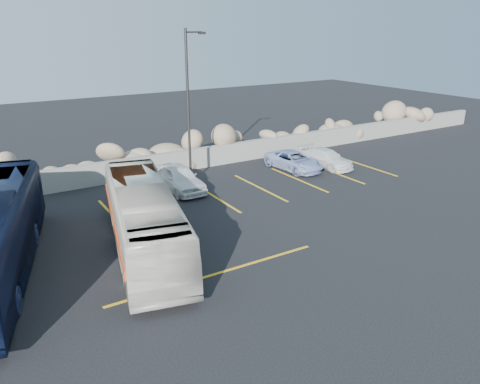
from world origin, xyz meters
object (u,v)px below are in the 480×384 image
car_c (326,158)px  car_d (294,161)px  lamppost (189,104)px  vintage_bus (144,219)px  car_a (179,178)px

car_c → car_d: size_ratio=0.93×
lamppost → car_c: lamppost is taller
vintage_bus → car_a: bearing=67.7°
lamppost → car_d: 7.40m
vintage_bus → car_d: 12.59m
vintage_bus → car_a: (3.98, 5.63, -0.62)m
car_a → car_d: bearing=-2.8°
lamppost → car_c: bearing=-9.3°
lamppost → vintage_bus: 8.56m
car_c → car_d: bearing=159.7°
lamppost → vintage_bus: lamppost is taller
lamppost → car_d: (6.33, -0.82, -3.75)m
lamppost → car_a: (-1.03, -0.63, -3.63)m
car_a → lamppost: bearing=30.1°
car_a → car_c: size_ratio=1.08×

